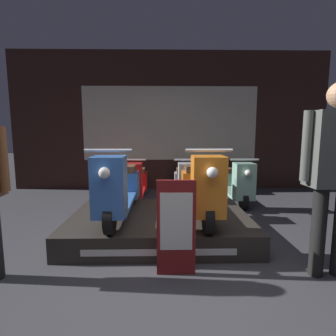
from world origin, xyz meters
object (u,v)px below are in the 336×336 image
(scooter_display_left, at_px, (119,188))
(person_right_browsing, at_px, (336,163))
(scooter_backrow_1, at_px, (185,183))
(price_sign_board, at_px, (176,228))
(scooter_backrow_0, at_px, (136,183))
(scooter_display_right, at_px, (200,188))
(scooter_backrow_2, at_px, (234,183))

(scooter_display_left, bearing_deg, person_right_browsing, -24.97)
(scooter_backrow_1, height_order, person_right_browsing, person_right_browsing)
(scooter_display_left, relative_size, price_sign_board, 1.93)
(scooter_backrow_0, xyz_separation_m, price_sign_board, (0.66, -2.70, 0.11))
(price_sign_board, bearing_deg, scooter_display_left, 125.84)
(price_sign_board, bearing_deg, scooter_backrow_0, 103.64)
(person_right_browsing, xyz_separation_m, price_sign_board, (-1.43, 0.04, -0.62))
(scooter_display_right, xyz_separation_m, scooter_backrow_2, (0.93, 1.76, -0.28))
(scooter_display_right, height_order, price_sign_board, scooter_display_right)
(scooter_display_right, bearing_deg, scooter_backrow_0, 119.76)
(scooter_backrow_1, bearing_deg, person_right_browsing, -67.78)
(scooter_backrow_0, height_order, scooter_backrow_1, same)
(scooter_backrow_1, xyz_separation_m, price_sign_board, (-0.31, -2.70, 0.11))
(scooter_display_left, height_order, price_sign_board, scooter_display_left)
(scooter_backrow_2, relative_size, price_sign_board, 1.93)
(scooter_display_left, relative_size, scooter_backrow_0, 1.00)
(scooter_display_left, distance_m, scooter_backrow_1, 2.04)
(price_sign_board, bearing_deg, scooter_display_right, 69.58)
(scooter_backrow_0, bearing_deg, price_sign_board, -76.36)
(scooter_backrow_2, height_order, price_sign_board, price_sign_board)
(scooter_display_left, relative_size, scooter_backrow_2, 1.00)
(scooter_backrow_1, relative_size, person_right_browsing, 0.99)
(scooter_display_left, distance_m, scooter_backrow_2, 2.65)
(person_right_browsing, bearing_deg, scooter_display_right, 137.72)
(scooter_display_left, height_order, scooter_backrow_2, scooter_display_left)
(scooter_backrow_1, xyz_separation_m, scooter_backrow_2, (0.97, 0.00, 0.00))
(scooter_display_right, bearing_deg, scooter_backrow_1, 91.26)
(scooter_backrow_1, distance_m, price_sign_board, 2.72)
(person_right_browsing, relative_size, price_sign_board, 1.95)
(person_right_browsing, bearing_deg, scooter_backrow_1, 112.22)
(scooter_display_left, xyz_separation_m, scooter_backrow_1, (0.99, 1.76, -0.28))
(scooter_backrow_1, relative_size, scooter_backrow_2, 1.00)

